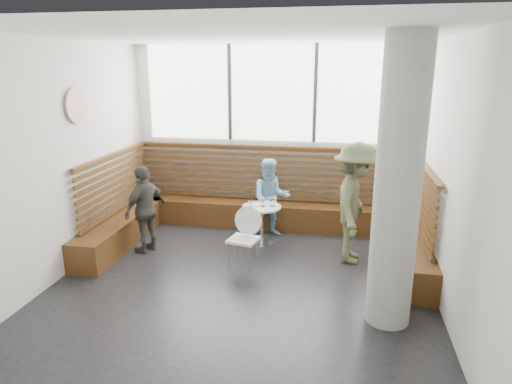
% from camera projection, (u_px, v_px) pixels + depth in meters
% --- Properties ---
extents(room, '(5.00, 5.00, 3.20)m').
position_uv_depth(room, '(241.00, 167.00, 5.77)').
color(room, silver).
rests_on(room, ground).
extents(booth, '(5.00, 2.50, 1.44)m').
position_uv_depth(booth, '(264.00, 213.00, 7.77)').
color(booth, '#422710').
rests_on(booth, ground).
extents(concrete_column, '(0.50, 0.50, 3.20)m').
position_uv_depth(concrete_column, '(398.00, 186.00, 4.87)').
color(concrete_column, gray).
rests_on(concrete_column, ground).
extents(wall_art, '(0.03, 0.50, 0.50)m').
position_uv_depth(wall_art, '(76.00, 106.00, 6.40)').
color(wall_art, white).
rests_on(wall_art, room).
extents(cafe_table, '(0.63, 0.63, 0.65)m').
position_uv_depth(cafe_table, '(262.00, 217.00, 7.40)').
color(cafe_table, silver).
rests_on(cafe_table, ground).
extents(cafe_chair, '(0.42, 0.41, 0.87)m').
position_uv_depth(cafe_chair, '(244.00, 233.00, 6.59)').
color(cafe_chair, white).
rests_on(cafe_chair, ground).
extents(adult_man, '(0.79, 1.23, 1.80)m').
position_uv_depth(adult_man, '(355.00, 203.00, 6.67)').
color(adult_man, '#545B3D').
rests_on(adult_man, ground).
extents(child_back, '(0.78, 0.68, 1.35)m').
position_uv_depth(child_back, '(271.00, 198.00, 7.71)').
color(child_back, '#81BAE0').
rests_on(child_back, ground).
extents(child_left, '(0.61, 0.87, 1.38)m').
position_uv_depth(child_left, '(146.00, 209.00, 7.08)').
color(child_left, '#41413B').
rests_on(child_left, ground).
extents(plate_near, '(0.20, 0.20, 0.01)m').
position_uv_depth(plate_near, '(257.00, 204.00, 7.42)').
color(plate_near, white).
rests_on(plate_near, cafe_table).
extents(plate_far, '(0.19, 0.19, 0.01)m').
position_uv_depth(plate_far, '(271.00, 203.00, 7.50)').
color(plate_far, white).
rests_on(plate_far, cafe_table).
extents(glass_left, '(0.07, 0.07, 0.12)m').
position_uv_depth(glass_left, '(250.00, 203.00, 7.32)').
color(glass_left, white).
rests_on(glass_left, cafe_table).
extents(glass_mid, '(0.07, 0.07, 0.11)m').
position_uv_depth(glass_mid, '(263.00, 203.00, 7.33)').
color(glass_mid, white).
rests_on(glass_mid, cafe_table).
extents(glass_right, '(0.07, 0.07, 0.11)m').
position_uv_depth(glass_right, '(273.00, 203.00, 7.35)').
color(glass_right, white).
rests_on(glass_right, cafe_table).
extents(menu_card, '(0.21, 0.17, 0.00)m').
position_uv_depth(menu_card, '(262.00, 209.00, 7.21)').
color(menu_card, '#A5C64C').
rests_on(menu_card, cafe_table).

